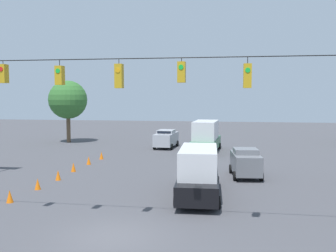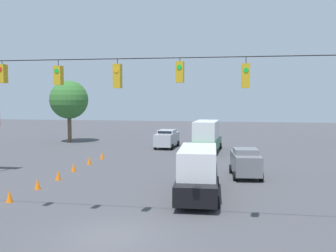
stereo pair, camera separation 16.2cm
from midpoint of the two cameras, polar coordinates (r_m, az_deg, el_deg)
ground_plane at (r=15.99m, az=-8.79°, el=-16.28°), size 140.00×140.00×0.00m
overhead_signal_span at (r=16.08m, az=-7.43°, el=2.98°), size 22.98×0.38×8.08m
box_truck_green_oncoming_deep at (r=38.27m, az=5.67°, el=-1.64°), size 2.96×7.54×3.17m
box_truck_black_crossing_near at (r=21.34m, az=4.48°, el=-7.03°), size 2.60×7.30×2.81m
sedan_silver_withflow_deep at (r=41.17m, az=-0.39°, el=-1.91°), size 2.36×4.64×1.98m
sedan_grey_oncoming_far at (r=26.93m, az=11.56°, el=-5.43°), size 2.28×3.98×2.01m
traffic_cone_nearest at (r=22.03m, az=-23.17°, el=-9.81°), size 0.37×0.37×0.69m
traffic_cone_second at (r=24.37m, az=-19.43°, el=-8.33°), size 0.37×0.37×0.69m
traffic_cone_third at (r=26.58m, az=-16.57°, el=-7.20°), size 0.37×0.37×0.69m
traffic_cone_fourth at (r=29.21m, az=-14.37°, el=-6.10°), size 0.37×0.37×0.69m
traffic_cone_fifth at (r=31.91m, az=-12.13°, el=-5.15°), size 0.37×0.37×0.69m
traffic_cone_farthest at (r=34.35m, az=-10.24°, el=-4.44°), size 0.37×0.37×0.69m
tree_horizon_left at (r=47.43m, az=-15.10°, el=3.86°), size 4.68×4.68×7.59m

